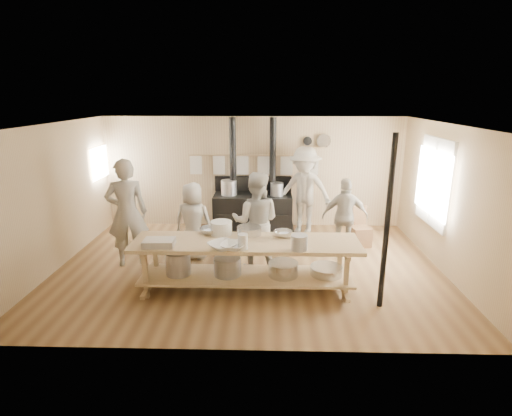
# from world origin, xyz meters

# --- Properties ---
(ground) EXTENTS (7.00, 7.00, 0.00)m
(ground) POSITION_xyz_m (0.00, 0.00, 0.00)
(ground) COLOR brown
(ground) RESTS_ON ground
(room_shell) EXTENTS (7.00, 7.00, 7.00)m
(room_shell) POSITION_xyz_m (0.00, 0.00, 1.62)
(room_shell) COLOR tan
(room_shell) RESTS_ON ground
(window_right) EXTENTS (0.09, 1.50, 1.65)m
(window_right) POSITION_xyz_m (3.47, 0.60, 1.50)
(window_right) COLOR beige
(window_right) RESTS_ON ground
(left_opening) EXTENTS (0.00, 0.90, 0.90)m
(left_opening) POSITION_xyz_m (-3.45, 2.00, 1.60)
(left_opening) COLOR white
(left_opening) RESTS_ON ground
(stove) EXTENTS (1.90, 0.75, 2.60)m
(stove) POSITION_xyz_m (-0.01, 2.12, 0.52)
(stove) COLOR black
(stove) RESTS_ON ground
(towel_rail) EXTENTS (3.00, 0.04, 0.47)m
(towel_rail) POSITION_xyz_m (0.00, 2.40, 1.56)
(towel_rail) COLOR #9E895A
(towel_rail) RESTS_ON ground
(back_wall_shelf) EXTENTS (0.63, 0.14, 0.32)m
(back_wall_shelf) POSITION_xyz_m (1.46, 2.43, 2.00)
(back_wall_shelf) COLOR #9E895A
(back_wall_shelf) RESTS_ON ground
(prep_table) EXTENTS (3.60, 0.90, 0.85)m
(prep_table) POSITION_xyz_m (-0.01, -0.90, 0.52)
(prep_table) COLOR #9E895A
(prep_table) RESTS_ON ground
(support_post) EXTENTS (0.08, 0.08, 2.60)m
(support_post) POSITION_xyz_m (2.05, -1.35, 1.30)
(support_post) COLOR black
(support_post) RESTS_ON ground
(cook_far_left) EXTENTS (0.84, 0.67, 2.01)m
(cook_far_left) POSITION_xyz_m (-2.22, 0.08, 1.00)
(cook_far_left) COLOR #A49C91
(cook_far_left) RESTS_ON ground
(cook_left) EXTENTS (0.94, 0.77, 1.80)m
(cook_left) POSITION_xyz_m (0.13, -0.05, 0.90)
(cook_left) COLOR #A49C91
(cook_left) RESTS_ON ground
(cook_center) EXTENTS (0.80, 0.58, 1.51)m
(cook_center) POSITION_xyz_m (-1.08, 0.39, 0.75)
(cook_center) COLOR #A49C91
(cook_center) RESTS_ON ground
(cook_right) EXTENTS (0.91, 0.39, 1.53)m
(cook_right) POSITION_xyz_m (1.87, 0.75, 0.77)
(cook_right) COLOR #A49C91
(cook_right) RESTS_ON ground
(cook_by_window) EXTENTS (1.46, 1.14, 1.98)m
(cook_by_window) POSITION_xyz_m (1.17, 1.95, 0.99)
(cook_by_window) COLOR #A49C91
(cook_by_window) RESTS_ON ground
(chair) EXTENTS (0.45, 0.45, 0.82)m
(chair) POSITION_xyz_m (2.29, 1.17, 0.24)
(chair) COLOR #513620
(chair) RESTS_ON ground
(bowl_white_a) EXTENTS (0.46, 0.46, 0.09)m
(bowl_white_a) POSITION_xyz_m (-0.17, -1.23, 0.90)
(bowl_white_a) COLOR white
(bowl_white_a) RESTS_ON prep_table
(bowl_steel_a) EXTENTS (0.44, 0.44, 0.11)m
(bowl_steel_a) POSITION_xyz_m (-0.62, -0.57, 0.90)
(bowl_steel_a) COLOR silver
(bowl_steel_a) RESTS_ON prep_table
(bowl_white_b) EXTENTS (0.58, 0.58, 0.10)m
(bowl_white_b) POSITION_xyz_m (-0.34, -1.23, 0.90)
(bowl_white_b) COLOR white
(bowl_white_b) RESTS_ON prep_table
(bowl_steel_b) EXTENTS (0.35, 0.35, 0.09)m
(bowl_steel_b) POSITION_xyz_m (0.59, -0.66, 0.90)
(bowl_steel_b) COLOR silver
(bowl_steel_b) RESTS_ON prep_table
(roasting_pan) EXTENTS (0.48, 0.33, 0.10)m
(roasting_pan) POSITION_xyz_m (-1.32, -1.14, 0.90)
(roasting_pan) COLOR #B2B2B7
(roasting_pan) RESTS_ON prep_table
(mixing_bowl_large) EXTENTS (0.47, 0.47, 0.13)m
(mixing_bowl_large) POSITION_xyz_m (0.04, -0.57, 0.91)
(mixing_bowl_large) COLOR silver
(mixing_bowl_large) RESTS_ON prep_table
(bucket_galv) EXTENTS (0.26, 0.26, 0.23)m
(bucket_galv) POSITION_xyz_m (0.81, -1.23, 0.97)
(bucket_galv) COLOR gray
(bucket_galv) RESTS_ON prep_table
(deep_bowl_enamel) EXTENTS (0.43, 0.43, 0.22)m
(deep_bowl_enamel) POSITION_xyz_m (-0.42, -0.59, 0.96)
(deep_bowl_enamel) COLOR white
(deep_bowl_enamel) RESTS_ON prep_table
(pitcher) EXTENTS (0.19, 0.19, 0.24)m
(pitcher) POSITION_xyz_m (-0.03, -1.23, 0.97)
(pitcher) COLOR white
(pitcher) RESTS_ON prep_table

